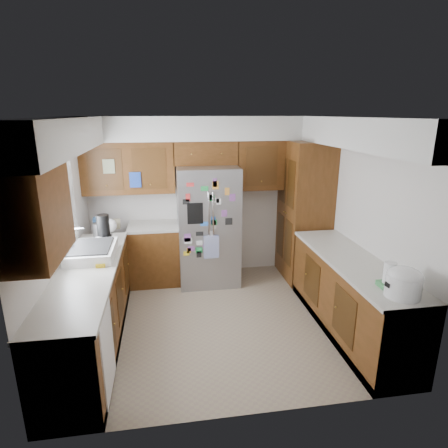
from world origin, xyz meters
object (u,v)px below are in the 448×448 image
(fridge, at_px, (208,226))
(paper_towel, at_px, (389,275))
(rice_cooker, at_px, (404,282))
(pantry, at_px, (304,212))

(fridge, distance_m, paper_towel, 2.82)
(paper_towel, bearing_deg, rice_cooker, -83.18)
(rice_cooker, bearing_deg, fridge, 120.13)
(fridge, xyz_separation_m, rice_cooker, (1.50, -2.58, 0.17))
(pantry, distance_m, paper_towel, 2.34)
(pantry, relative_size, paper_towel, 8.38)
(pantry, bearing_deg, fridge, 177.95)
(fridge, xyz_separation_m, paper_towel, (1.48, -2.39, 0.15))
(pantry, height_order, rice_cooker, pantry)
(pantry, height_order, paper_towel, pantry)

